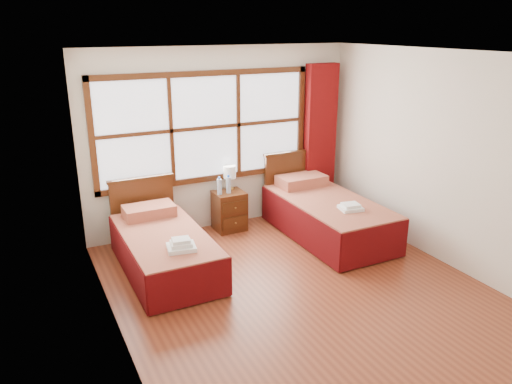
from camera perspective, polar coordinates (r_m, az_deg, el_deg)
name	(u,v)px	position (r m, az deg, el deg)	size (l,w,h in m)	color
floor	(300,290)	(5.80, 5.07, -11.10)	(4.50, 4.50, 0.00)	brown
ceiling	(308,53)	(5.05, 5.94, 15.48)	(4.50, 4.50, 0.00)	white
wall_back	(221,139)	(7.22, -4.00, 6.03)	(4.00, 4.00, 0.00)	silver
wall_left	(111,211)	(4.59, -16.28, -2.12)	(4.50, 4.50, 0.00)	silver
wall_right	(443,159)	(6.53, 20.61, 3.52)	(4.50, 4.50, 0.00)	silver
window	(205,128)	(7.05, -5.80, 7.35)	(3.16, 0.06, 1.56)	white
curtain	(320,139)	(7.87, 7.30, 6.01)	(0.50, 0.16, 2.30)	maroon
bed_left	(164,248)	(6.22, -10.53, -6.29)	(0.96, 1.98, 0.92)	#43220E
bed_right	(326,214)	(7.14, 7.96, -2.54)	(1.05, 2.07, 1.02)	#43220E
nightstand	(230,211)	(7.28, -3.05, -2.16)	(0.43, 0.43, 0.57)	#4A2410
towels_left	(181,245)	(5.62, -8.55, -6.03)	(0.35, 0.32, 0.13)	white
towels_right	(351,207)	(6.68, 10.77, -1.71)	(0.32, 0.30, 0.08)	white
lamp	(230,173)	(7.25, -3.03, 2.22)	(0.18, 0.18, 0.35)	gold
bottle_near	(219,186)	(7.07, -4.20, 0.64)	(0.07, 0.07, 0.26)	#A7BED7
bottle_far	(229,185)	(7.12, -3.15, 0.83)	(0.07, 0.07, 0.27)	#A7BED7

